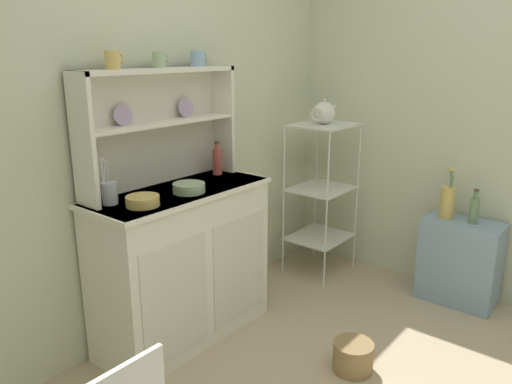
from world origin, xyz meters
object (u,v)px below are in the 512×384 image
Objects in this scene: hutch_cabinet at (183,263)px; side_shelf_blue at (460,262)px; bakers_rack at (321,183)px; floor_basket at (353,356)px; bowl_mixing_large at (143,201)px; cup_gold_0 at (113,60)px; porcelain_teapot at (324,113)px; utensil_jar at (109,192)px; flower_vase at (448,201)px; hutch_shelf_unit at (156,118)px; oil_bottle at (474,209)px; jam_bottle at (217,161)px.

hutch_cabinet is 1.81m from side_shelf_blue.
bakers_rack is 5.30× the size of floor_basket.
cup_gold_0 is at bearing 81.17° from bowl_mixing_large.
porcelain_teapot is (-0.18, 0.97, 0.91)m from side_shelf_blue.
cup_gold_0 is 1.59m from porcelain_teapot.
cup_gold_0 is 0.64m from utensil_jar.
porcelain_teapot reaches higher than flower_vase.
hutch_shelf_unit is 1.29m from porcelain_teapot.
floor_basket is at bearing -54.67° from utensil_jar.
floor_basket is 0.85× the size of porcelain_teapot.
oil_bottle is (1.82, -1.22, -0.30)m from utensil_jar.
bakers_rack is 1.68m from utensil_jar.
floor_basket is at bearing 168.98° from oil_bottle.
hutch_cabinet reaches higher than floor_basket.
jam_bottle reaches higher than floor_basket.
hutch_cabinet is at bearing -11.46° from utensil_jar.
jam_bottle is 0.82× the size of porcelain_teapot.
utensil_jar is (-0.08, 0.15, 0.03)m from bowl_mixing_large.
hutch_shelf_unit is 0.52m from bowl_mixing_large.
side_shelf_blue is 1.14m from floor_basket.
hutch_shelf_unit is 6.00× the size of bowl_mixing_large.
floor_basket is 2.40× the size of cup_gold_0.
floor_basket is 1.35m from jam_bottle.
utensil_jar is at bearing -167.77° from hutch_shelf_unit.
hutch_cabinet reaches higher than side_shelf_blue.
oil_bottle is at bearing -80.02° from porcelain_teapot.
side_shelf_blue is at bearing -32.74° from utensil_jar.
cup_gold_0 is 0.38× the size of utensil_jar.
hutch_shelf_unit is at bearing 137.71° from oil_bottle.
bowl_mixing_large is (-0.31, -0.07, 0.46)m from hutch_cabinet.
flower_vase is at bearing -2.51° from floor_basket.
porcelain_teapot is at bearing 100.47° from side_shelf_blue.
bakers_rack is at bearing -5.60° from hutch_cabinet.
bowl_mixing_large reaches higher than hutch_cabinet.
hutch_shelf_unit reaches higher than floor_basket.
side_shelf_blue is at bearing -41.22° from hutch_shelf_unit.
flower_vase is (1.82, -1.05, -0.27)m from utensil_jar.
oil_bottle is at bearing -42.29° from hutch_shelf_unit.
bakers_rack is at bearing 100.38° from side_shelf_blue.
bowl_mixing_large is 1.59m from porcelain_teapot.
cup_gold_0 is at bearing 170.88° from porcelain_teapot.
hutch_cabinet is at bearing 13.46° from bowl_mixing_large.
flower_vase is (1.43, -1.13, -0.59)m from hutch_shelf_unit.
cup_gold_0 is (-0.28, 0.12, 1.11)m from hutch_cabinet.
hutch_shelf_unit is at bearing 141.59° from flower_vase.
hutch_cabinet is 1.28m from bakers_rack.
hutch_cabinet is 1.89× the size of side_shelf_blue.
hutch_cabinet is at bearing 174.39° from porcelain_teapot.
utensil_jar is at bearing 168.54° from hutch_cabinet.
hutch_shelf_unit is 2.85× the size of flower_vase.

